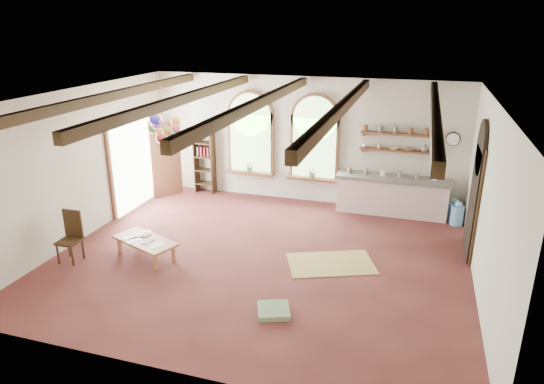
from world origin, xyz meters
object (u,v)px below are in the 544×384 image
at_px(kitchen_counter, 392,195).
at_px(coffee_table, 145,242).
at_px(side_chair, 71,247).
at_px(balloon_cluster, 164,128).

bearing_deg(kitchen_counter, coffee_table, -139.56).
xyz_separation_m(kitchen_counter, side_chair, (-5.82, -4.40, -0.18)).
height_order(coffee_table, balloon_cluster, balloon_cluster).
xyz_separation_m(coffee_table, balloon_cluster, (-0.21, 1.44, 1.99)).
height_order(kitchen_counter, side_chair, side_chair).
bearing_deg(coffee_table, side_chair, -157.02).
distance_m(kitchen_counter, balloon_cluster, 5.60).
distance_m(kitchen_counter, coffee_table, 5.91).
relative_size(kitchen_counter, side_chair, 2.63).
bearing_deg(balloon_cluster, side_chair, -119.19).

